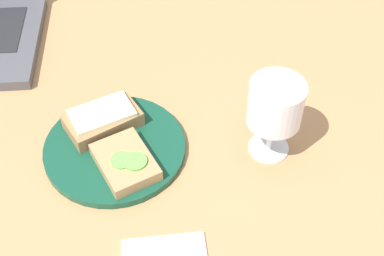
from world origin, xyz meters
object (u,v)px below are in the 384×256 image
(plate, at_px, (115,148))
(sandwich_with_cucumber, at_px, (125,162))
(sandwich_with_cheese, at_px, (103,119))
(wine_glass, at_px, (275,106))

(plate, xyz_separation_m, sandwich_with_cucumber, (0.02, -0.04, 0.02))
(sandwich_with_cheese, bearing_deg, plate, -67.20)
(plate, bearing_deg, sandwich_with_cucumber, -66.85)
(sandwich_with_cheese, bearing_deg, wine_glass, -12.20)
(plate, bearing_deg, sandwich_with_cheese, 112.80)
(plate, relative_size, wine_glass, 1.64)
(sandwich_with_cucumber, height_order, sandwich_with_cheese, sandwich_with_cheese)
(plate, distance_m, wine_glass, 0.26)
(plate, distance_m, sandwich_with_cucumber, 0.05)
(sandwich_with_cheese, height_order, wine_glass, wine_glass)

